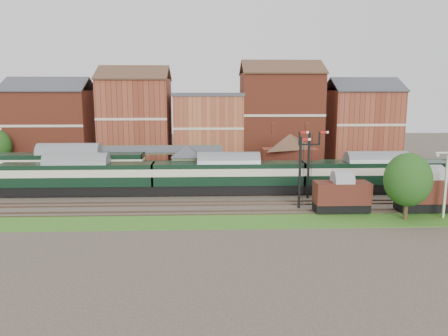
{
  "coord_description": "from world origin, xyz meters",
  "views": [
    {
      "loc": [
        -0.13,
        -53.94,
        12.87
      ],
      "look_at": [
        1.96,
        2.0,
        3.0
      ],
      "focal_mm": 35.0,
      "sensor_mm": 36.0,
      "label": 1
    }
  ],
  "objects_px": {
    "signal_box": "(186,165)",
    "dmu_train": "(228,174)",
    "semaphore_bracket": "(309,161)",
    "platform_railcar": "(70,165)",
    "goods_van_a": "(342,194)"
  },
  "relations": [
    {
      "from": "dmu_train",
      "to": "platform_railcar",
      "type": "relative_size",
      "value": 2.77
    },
    {
      "from": "signal_box",
      "to": "semaphore_bracket",
      "type": "relative_size",
      "value": 0.73
    },
    {
      "from": "platform_railcar",
      "to": "semaphore_bracket",
      "type": "bearing_deg",
      "value": -16.03
    },
    {
      "from": "semaphore_bracket",
      "to": "dmu_train",
      "type": "distance_m",
      "value": 10.13
    },
    {
      "from": "semaphore_bracket",
      "to": "dmu_train",
      "type": "bearing_deg",
      "value": 165.39
    },
    {
      "from": "signal_box",
      "to": "platform_railcar",
      "type": "xyz_separation_m",
      "value": [
        -16.3,
        3.25,
        -0.46
      ]
    },
    {
      "from": "dmu_train",
      "to": "platform_railcar",
      "type": "bearing_deg",
      "value": 163.36
    },
    {
      "from": "platform_railcar",
      "to": "dmu_train",
      "type": "bearing_deg",
      "value": -16.64
    },
    {
      "from": "signal_box",
      "to": "dmu_train",
      "type": "xyz_separation_m",
      "value": [
        5.45,
        -3.25,
        -0.66
      ]
    },
    {
      "from": "signal_box",
      "to": "dmu_train",
      "type": "height_order",
      "value": "signal_box"
    },
    {
      "from": "semaphore_bracket",
      "to": "goods_van_a",
      "type": "relative_size",
      "value": 1.41
    },
    {
      "from": "platform_railcar",
      "to": "signal_box",
      "type": "bearing_deg",
      "value": -11.28
    },
    {
      "from": "signal_box",
      "to": "dmu_train",
      "type": "distance_m",
      "value": 6.38
    },
    {
      "from": "signal_box",
      "to": "semaphore_bracket",
      "type": "bearing_deg",
      "value": -20.92
    },
    {
      "from": "signal_box",
      "to": "semaphore_bracket",
      "type": "distance_m",
      "value": 16.16
    }
  ]
}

